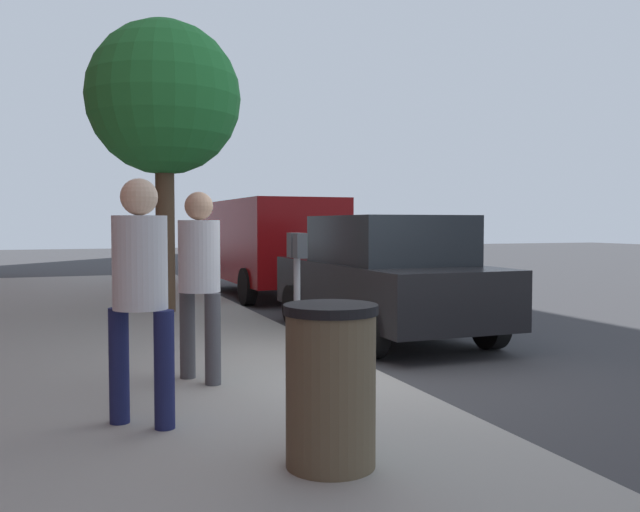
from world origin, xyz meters
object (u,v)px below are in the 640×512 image
Objects in this scene: parked_sedan_near at (384,276)px; street_tree at (164,100)px; pedestrian_at_meter at (199,269)px; pedestrian_bystander at (140,279)px; parking_meter at (297,271)px; trash_bin at (331,385)px; parked_van_far at (268,241)px; traffic_signal at (173,181)px.

parked_sedan_near is 0.90× the size of street_tree.
pedestrian_bystander is at bearing -144.72° from pedestrian_at_meter.
parking_meter is at bearing -7.13° from pedestrian_bystander.
pedestrian_at_meter is 2.60m from trash_bin.
pedestrian_at_meter is at bearing 7.84° from trash_bin.
parked_van_far is (8.24, -2.07, 0.09)m from parking_meter.
parked_sedan_near reaches higher than trash_bin.
pedestrian_bystander is at bearing 170.27° from traffic_signal.
traffic_signal is at bearing -3.28° from trash_bin.
trash_bin is at bearing 176.72° from traffic_signal.
traffic_signal reaches higher than trash_bin.
trash_bin is at bearing -99.82° from pedestrian_bystander.
parked_sedan_near is at bearing -135.64° from street_tree.
parking_meter reaches higher than trash_bin.
parked_sedan_near is 6.10m from parked_van_far.
parking_meter is at bearing -14.59° from trash_bin.
trash_bin is (-10.79, 0.62, -1.92)m from traffic_signal.
street_tree is at bearing 32.18° from pedestrian_bystander.
pedestrian_bystander reaches higher than trash_bin.
parking_meter is 3.00m from parked_sedan_near.
pedestrian_bystander reaches higher than parking_meter.
pedestrian_bystander is 0.35× the size of parked_van_far.
pedestrian_at_meter is at bearing 159.73° from parked_van_far.
traffic_signal reaches higher than parked_van_far.
street_tree is at bearing 169.19° from traffic_signal.
parked_van_far is (9.78, -3.82, 0.01)m from pedestrian_bystander.
traffic_signal reaches higher than parked_sedan_near.
pedestrian_bystander is at bearing 38.77° from trash_bin.
traffic_signal is at bearing 20.55° from parked_sedan_near.
traffic_signal is (5.83, 2.18, 1.68)m from parked_sedan_near.
street_tree is at bearing 7.85° from parking_meter.
trash_bin is at bearing 165.41° from parking_meter.
parked_van_far is at bearing -83.29° from traffic_signal.
parking_meter is 5.65m from street_tree.
parked_van_far is 1.06× the size of street_tree.
parking_meter is 1.12m from pedestrian_at_meter.
parking_meter is at bearing 136.14° from parked_sedan_near.
parked_van_far reaches higher than parked_sedan_near.
traffic_signal reaches higher than pedestrian_bystander.
parked_sedan_near is at bearing -159.45° from traffic_signal.
traffic_signal is at bearing 96.71° from parked_van_far.
pedestrian_bystander is 7.06m from street_tree.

